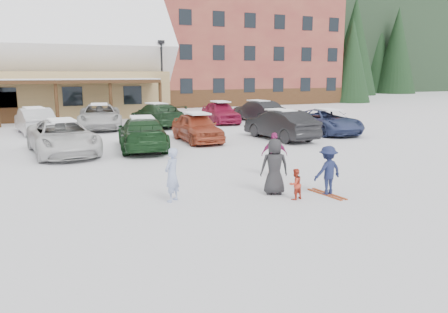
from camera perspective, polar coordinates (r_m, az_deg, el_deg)
name	(u,v)px	position (r m, az deg, el deg)	size (l,w,h in m)	color
ground	(228,198)	(12.48, 0.53, -5.42)	(160.00, 160.00, 0.00)	white
alpine_hotel	(210,28)	(52.80, -1.86, 16.46)	(31.48, 14.01, 21.48)	maroon
lamp_post	(162,74)	(35.42, -8.11, 10.61)	(0.50, 0.25, 5.99)	black
conifer_1	(352,49)	(55.36, 16.36, 13.32)	(4.84, 4.84, 11.22)	black
conifer_3	(130,59)	(56.04, -12.24, 12.30)	(3.96, 3.96, 9.18)	black
conifer_4	(312,52)	(68.99, 11.48, 13.21)	(5.06, 5.06, 11.73)	black
adult_skier	(172,175)	(12.05, -6.82, -2.40)	(0.55, 0.36, 1.50)	#98A9D6
toddler_red	(295,184)	(12.38, 9.28, -3.58)	(0.43, 0.33, 0.88)	red
child_navy	(328,170)	(12.98, 13.40, -1.79)	(0.93, 0.54, 1.44)	#171E42
skis_child_navy	(327,194)	(13.15, 13.26, -4.80)	(0.20, 1.40, 0.03)	#A03C16
child_magenta	(274,154)	(15.01, 6.60, 0.27)	(0.88, 0.37, 1.51)	#A2256B
skis_child_magenta	(274,175)	(15.17, 6.54, -2.48)	(0.20, 1.40, 0.03)	#A03C16
bystander_dark	(274,167)	(12.75, 6.60, -1.31)	(0.81, 0.52, 1.65)	#252527
parked_car_2	(63,137)	(20.22, -20.33, 2.40)	(2.50, 5.43, 1.51)	silver
parked_car_3	(142,133)	(20.51, -10.62, 2.99)	(2.10, 5.17, 1.50)	#17381A
parked_car_4	(197,127)	(22.55, -3.55, 3.83)	(1.74, 4.33, 1.47)	#AF472B
parked_car_5	(281,125)	(23.45, 7.40, 4.14)	(1.66, 4.75, 1.57)	black
parked_car_6	(328,121)	(26.25, 13.37, 4.47)	(2.33, 5.06, 1.41)	navy
parked_car_9	(35,121)	(27.67, -23.50, 4.30)	(1.61, 4.61, 1.52)	silver
parked_car_10	(100,116)	(28.93, -15.91, 5.07)	(2.59, 5.61, 1.56)	silver
parked_car_11	(157,115)	(29.27, -8.78, 5.39)	(2.14, 5.27, 1.53)	#1E3B22
parked_car_12	(221,112)	(30.89, -0.45, 5.80)	(1.79, 4.46, 1.52)	#A21A42
parked_car_13	(258,111)	(32.11, 4.49, 5.95)	(1.60, 4.59, 1.51)	black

